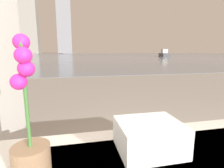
% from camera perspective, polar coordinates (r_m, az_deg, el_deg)
% --- Properties ---
extents(potted_orchid, '(0.12, 0.12, 0.45)m').
position_cam_1_polar(potted_orchid, '(0.65, -25.43, -14.52)').
color(potted_orchid, '#8C6B4C').
rests_on(potted_orchid, bathtub).
extents(towel_stack, '(0.25, 0.21, 0.12)m').
position_cam_1_polar(towel_stack, '(0.76, 12.03, -16.37)').
color(towel_stack, white).
rests_on(towel_stack, bathtub).
extents(harbor_water, '(180.00, 110.00, 0.01)m').
position_cam_1_polar(harbor_water, '(61.87, -11.84, 9.41)').
color(harbor_water, slate).
rests_on(harbor_water, ground_plane).
extents(harbor_boat_1, '(1.40, 2.75, 0.98)m').
position_cam_1_polar(harbor_boat_1, '(78.73, -16.37, 9.66)').
color(harbor_boat_1, '#4C4C51').
rests_on(harbor_boat_1, harbor_water).
extents(harbor_boat_2, '(1.75, 3.12, 1.11)m').
position_cam_1_polar(harbor_boat_2, '(41.22, -30.75, 8.27)').
color(harbor_boat_2, '#335647').
rests_on(harbor_boat_2, harbor_water).
extents(harbor_boat_3, '(3.55, 5.94, 2.11)m').
position_cam_1_polar(harbor_boat_3, '(86.43, -31.29, 8.87)').
color(harbor_boat_3, '#4C4C51').
rests_on(harbor_boat_3, harbor_water).
extents(harbor_boat_4, '(2.22, 4.07, 1.45)m').
position_cam_1_polar(harbor_boat_4, '(36.17, 16.71, 9.37)').
color(harbor_boat_4, '#4C4C51').
rests_on(harbor_boat_4, harbor_water).
extents(skyline_tower_2, '(8.34, 13.76, 36.19)m').
position_cam_1_polar(skyline_tower_2, '(119.21, -15.30, 18.42)').
color(skyline_tower_2, slate).
rests_on(skyline_tower_2, ground_plane).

